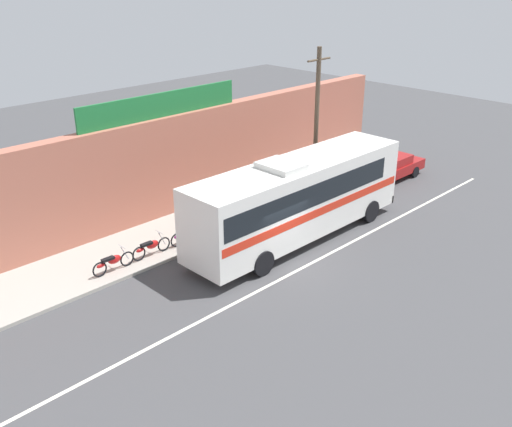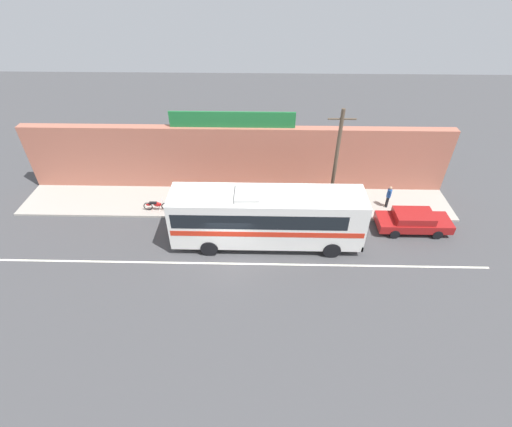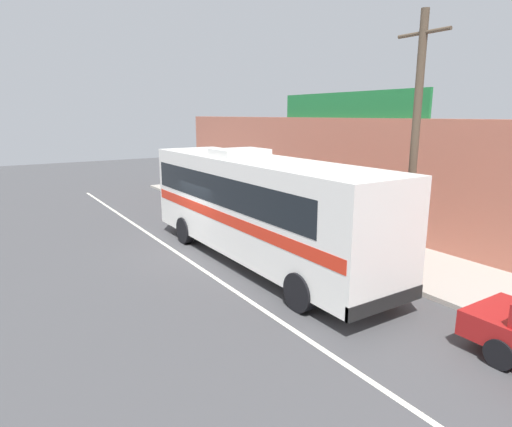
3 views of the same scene
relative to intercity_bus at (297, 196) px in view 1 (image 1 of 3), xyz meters
The scene contains 12 objects.
ground_plane 3.15m from the intercity_bus, 151.18° to the right, with size 70.00×70.00×0.00m, color #444447.
sidewalk_slab 4.98m from the intercity_bus, 117.20° to the left, with size 30.00×3.60×0.14m, color #A8A399.
storefront_facade 6.55m from the intercity_bus, 108.56° to the left, with size 30.00×0.70×4.80m, color #B26651.
storefront_billboard 7.39m from the intercity_bus, 110.39° to the left, with size 8.49×0.12×1.10m, color #1E7538.
road_center_stripe 3.52m from the intercity_bus, 136.95° to the right, with size 30.00×0.14×0.01m, color silver.
intercity_bus is the anchor object (origin of this frame).
parked_car 9.62m from the intercity_bus, ahead, with size 4.59×1.82×1.37m.
utility_pole 5.27m from the intercity_bus, 30.97° to the left, with size 1.60×0.22×7.50m.
motorcycle_blue 6.52m from the intercity_bus, 152.33° to the left, with size 1.86×0.56×0.94m.
motorcycle_green 4.96m from the intercity_bus, 142.40° to the left, with size 1.91×0.56×0.94m.
motorcycle_orange 8.13m from the intercity_bus, 158.52° to the left, with size 1.85×0.56×0.94m.
pedestrian_by_curb 9.25m from the intercity_bus, 23.83° to the left, with size 0.30×0.48×1.64m.
Camera 1 is at (-15.33, -13.91, 11.28)m, focal length 40.53 mm.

